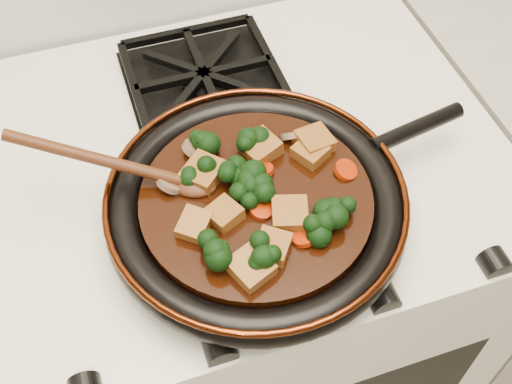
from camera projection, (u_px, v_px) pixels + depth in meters
name	position (u px, v px, depth m)	size (l,w,h in m)	color
stove	(239.00, 301.00, 1.26)	(0.76, 0.60, 0.90)	silver
burner_grate_front	(264.00, 223.00, 0.81)	(0.23, 0.23, 0.03)	black
burner_grate_back	(204.00, 79.00, 0.97)	(0.23, 0.23, 0.03)	black
skillet	(257.00, 204.00, 0.79)	(0.50, 0.37, 0.05)	black
braising_sauce	(256.00, 202.00, 0.78)	(0.28, 0.28, 0.02)	black
tofu_cube_0	(261.00, 148.00, 0.81)	(0.04, 0.04, 0.02)	brown
tofu_cube_1	(204.00, 173.00, 0.79)	(0.04, 0.05, 0.02)	brown
tofu_cube_2	(290.00, 215.00, 0.75)	(0.04, 0.04, 0.02)	brown
tofu_cube_3	(194.00, 225.00, 0.74)	(0.04, 0.03, 0.02)	brown
tofu_cube_4	(314.00, 142.00, 0.82)	(0.04, 0.04, 0.02)	brown
tofu_cube_5	(224.00, 215.00, 0.75)	(0.04, 0.04, 0.02)	brown
tofu_cube_6	(310.00, 153.00, 0.81)	(0.04, 0.04, 0.02)	brown
tofu_cube_7	(251.00, 268.00, 0.71)	(0.04, 0.04, 0.02)	brown
tofu_cube_8	(273.00, 247.00, 0.72)	(0.04, 0.04, 0.02)	brown
broccoli_floret_0	(235.00, 171.00, 0.78)	(0.05, 0.05, 0.06)	black
broccoli_floret_1	(262.00, 254.00, 0.71)	(0.06, 0.06, 0.06)	black
broccoli_floret_2	(338.00, 216.00, 0.75)	(0.06, 0.06, 0.05)	black
broccoli_floret_3	(221.00, 250.00, 0.72)	(0.06, 0.06, 0.06)	black
broccoli_floret_4	(318.00, 232.00, 0.74)	(0.06, 0.06, 0.05)	black
broccoli_floret_5	(254.00, 194.00, 0.76)	(0.06, 0.06, 0.05)	black
broccoli_floret_6	(205.00, 142.00, 0.82)	(0.06, 0.06, 0.05)	black
broccoli_floret_7	(253.00, 148.00, 0.81)	(0.06, 0.06, 0.06)	black
broccoli_floret_8	(198.00, 169.00, 0.79)	(0.05, 0.05, 0.05)	black
broccoli_floret_9	(247.00, 183.00, 0.77)	(0.06, 0.06, 0.05)	black
carrot_coin_0	(263.00, 170.00, 0.80)	(0.03, 0.03, 0.01)	#A32304
carrot_coin_1	(346.00, 170.00, 0.80)	(0.03, 0.03, 0.01)	#A32304
carrot_coin_2	(304.00, 236.00, 0.74)	(0.03, 0.03, 0.01)	#A32304
carrot_coin_3	(261.00, 209.00, 0.76)	(0.03, 0.03, 0.01)	#A32304
mushroom_slice_0	(292.00, 136.00, 0.83)	(0.03, 0.03, 0.01)	brown
mushroom_slice_1	(194.00, 150.00, 0.81)	(0.03, 0.03, 0.01)	brown
mushroom_slice_2	(170.00, 183.00, 0.78)	(0.03, 0.03, 0.01)	brown
wooden_spoon	(143.00, 171.00, 0.77)	(0.14, 0.08, 0.23)	#45200E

